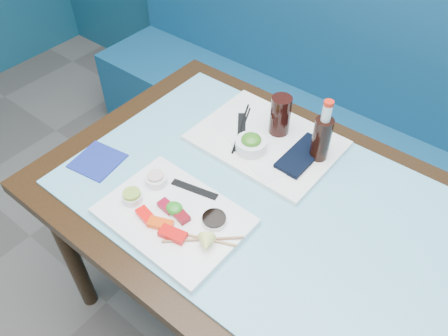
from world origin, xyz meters
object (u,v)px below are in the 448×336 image
Objects in this scene: sashimi_plate at (174,217)px; seaweed_bowl at (251,145)px; serving_tray at (266,141)px; booth_bench at (369,147)px; cola_glass at (280,115)px; blue_napkin at (98,161)px; cola_bottle_body at (321,141)px; dining_table at (271,222)px.

seaweed_bowl reaches higher than sashimi_plate.
booth_bench is at bearing 76.74° from serving_tray.
cola_glass is at bearing 80.77° from serving_tray.
booth_bench reaches higher than cola_glass.
seaweed_bowl reaches higher than serving_tray.
booth_bench is 21.63× the size of blue_napkin.
sashimi_plate is 2.42× the size of cola_bottle_body.
blue_napkin is at bearing -140.90° from cola_bottle_body.
sashimi_plate is at bearing -91.71° from seaweed_bowl.
booth_bench is 2.14× the size of dining_table.
cola_bottle_body reaches higher than cola_glass.
cola_bottle_body reaches higher than sashimi_plate.
serving_tray is (0.02, 0.42, -0.00)m from sashimi_plate.
blue_napkin reaches higher than dining_table.
booth_bench is 0.85m from seaweed_bowl.
seaweed_bowl is at bearing -149.60° from cola_bottle_body.
sashimi_plate is at bearing -99.81° from booth_bench.
dining_table is 0.29m from cola_bottle_body.
seaweed_bowl is (-0.17, -0.71, 0.42)m from booth_bench.
blue_napkin is at bearing -131.01° from serving_tray.
cola_glass is 0.16m from cola_bottle_body.
dining_table is 0.25m from seaweed_bowl.
cola_glass reaches higher than sashimi_plate.
serving_tray is 0.55m from blue_napkin.
blue_napkin is (-0.53, -1.05, 0.39)m from booth_bench.
dining_table is 8.58× the size of cola_bottle_body.
dining_table is 0.31m from sashimi_plate.
booth_bench is 1.15m from sashimi_plate.
sashimi_plate is 0.87× the size of serving_tray.
sashimi_plate is 0.50m from cola_bottle_body.
booth_bench is 21.76× the size of cola_glass.
cola_bottle_body reaches higher than serving_tray.
booth_bench is at bearing 63.10° from blue_napkin.
booth_bench is 1.23m from blue_napkin.
cola_bottle_body reaches higher than dining_table.
cola_bottle_body is 0.70m from blue_napkin.
booth_bench is 0.77m from serving_tray.
booth_bench is 0.89m from dining_table.
booth_bench is 30.31× the size of seaweed_bowl.
sashimi_plate reaches higher than dining_table.
dining_table is at bearing -35.79° from seaweed_bowl.
serving_tray is (-0.16, 0.20, 0.10)m from dining_table.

